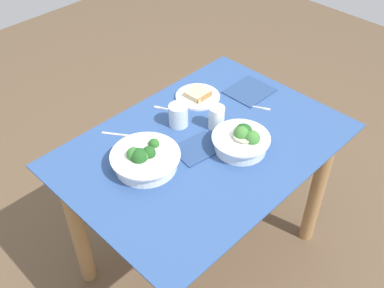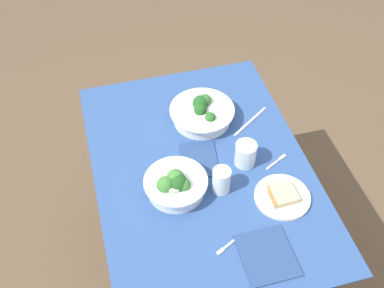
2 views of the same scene
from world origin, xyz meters
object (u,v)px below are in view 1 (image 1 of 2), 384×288
at_px(water_glass_center, 178,115).
at_px(fork_by_far_bowl, 260,108).
at_px(broccoli_bowl_far, 145,159).
at_px(table_knife_left, 127,136).
at_px(napkin_folded_lower, 249,91).
at_px(fork_by_near_bowl, 164,109).
at_px(bread_side_plate, 198,96).
at_px(broccoli_bowl_near, 242,140).
at_px(water_glass_side, 217,117).
at_px(napkin_folded_upper, 197,148).

distance_m(water_glass_center, fork_by_far_bowl, 0.38).
bearing_deg(fork_by_far_bowl, broccoli_bowl_far, -123.82).
distance_m(table_knife_left, napkin_folded_lower, 0.62).
xyz_separation_m(broccoli_bowl_far, fork_by_near_bowl, (0.30, 0.22, -0.04)).
height_order(bread_side_plate, fork_by_near_bowl, bread_side_plate).
bearing_deg(bread_side_plate, broccoli_bowl_near, -109.18).
bearing_deg(water_glass_side, water_glass_center, 127.99).
bearing_deg(napkin_folded_upper, table_knife_left, 119.09).
xyz_separation_m(table_knife_left, napkin_folded_lower, (0.60, -0.16, 0.00)).
bearing_deg(napkin_folded_lower, fork_by_near_bowl, 153.68).
height_order(fork_by_near_bowl, table_knife_left, same).
bearing_deg(water_glass_side, bread_side_plate, 64.32).
distance_m(fork_by_far_bowl, napkin_folded_upper, 0.39).
bearing_deg(broccoli_bowl_near, broccoli_bowl_far, 150.07).
bearing_deg(broccoli_bowl_far, fork_by_near_bowl, 36.00).
xyz_separation_m(broccoli_bowl_far, table_knife_left, (0.06, 0.19, -0.04)).
bearing_deg(water_glass_center, fork_by_far_bowl, -28.07).
relative_size(bread_side_plate, napkin_folded_upper, 1.12).
height_order(broccoli_bowl_far, fork_by_near_bowl, broccoli_bowl_far).
bearing_deg(fork_by_far_bowl, bread_side_plate, -177.27).
bearing_deg(fork_by_near_bowl, napkin_folded_upper, 136.21).
distance_m(broccoli_bowl_far, broccoli_bowl_near, 0.39).
bearing_deg(table_knife_left, napkin_folded_lower, -139.03).
xyz_separation_m(broccoli_bowl_far, fork_by_far_bowl, (0.60, -0.08, -0.04)).
distance_m(water_glass_center, fork_by_near_bowl, 0.13).
bearing_deg(fork_by_far_bowl, water_glass_center, -144.02).
bearing_deg(bread_side_plate, water_glass_side, -115.68).
bearing_deg(napkin_folded_lower, fork_by_far_bowl, -119.70).
xyz_separation_m(broccoli_bowl_far, napkin_folded_lower, (0.67, 0.03, -0.04)).
distance_m(broccoli_bowl_near, napkin_folded_upper, 0.18).
height_order(table_knife_left, napkin_folded_lower, napkin_folded_lower).
relative_size(bread_side_plate, napkin_folded_lower, 1.03).
bearing_deg(broccoli_bowl_far, water_glass_center, 19.45).
bearing_deg(water_glass_center, broccoli_bowl_far, -160.55).
height_order(water_glass_center, fork_by_far_bowl, water_glass_center).
bearing_deg(broccoli_bowl_near, water_glass_center, 103.43).
relative_size(broccoli_bowl_near, napkin_folded_upper, 1.28).
xyz_separation_m(fork_by_near_bowl, napkin_folded_upper, (-0.09, -0.29, 0.00)).
bearing_deg(water_glass_side, napkin_folded_lower, 12.20).
bearing_deg(napkin_folded_lower, table_knife_left, 165.33).
bearing_deg(broccoli_bowl_near, napkin_folded_upper, 135.82).
bearing_deg(broccoli_bowl_far, bread_side_plate, 20.07).
relative_size(broccoli_bowl_near, fork_by_far_bowl, 2.44).
height_order(fork_by_far_bowl, napkin_folded_lower, napkin_folded_lower).
height_order(bread_side_plate, water_glass_center, water_glass_center).
relative_size(table_knife_left, napkin_folded_upper, 1.20).
height_order(water_glass_side, table_knife_left, water_glass_side).
distance_m(broccoli_bowl_far, water_glass_side, 0.37).
bearing_deg(napkin_folded_lower, broccoli_bowl_far, -177.13).
distance_m(bread_side_plate, fork_by_near_bowl, 0.17).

